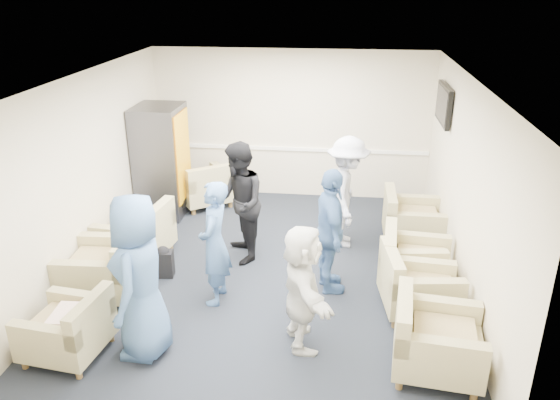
# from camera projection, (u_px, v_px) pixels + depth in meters

# --- Properties ---
(floor) EXTENTS (6.00, 6.00, 0.00)m
(floor) POSITION_uv_depth(u_px,v_px,m) (270.00, 272.00, 7.66)
(floor) COLOR black
(floor) RESTS_ON ground
(ceiling) EXTENTS (6.00, 6.00, 0.00)m
(ceiling) POSITION_uv_depth(u_px,v_px,m) (268.00, 78.00, 6.63)
(ceiling) COLOR white
(ceiling) RESTS_ON back_wall
(back_wall) EXTENTS (5.00, 0.02, 2.70)m
(back_wall) POSITION_uv_depth(u_px,v_px,m) (291.00, 125.00, 9.90)
(back_wall) COLOR beige
(back_wall) RESTS_ON floor
(front_wall) EXTENTS (5.00, 0.02, 2.70)m
(front_wall) POSITION_uv_depth(u_px,v_px,m) (219.00, 311.00, 4.39)
(front_wall) COLOR beige
(front_wall) RESTS_ON floor
(left_wall) EXTENTS (0.02, 6.00, 2.70)m
(left_wall) POSITION_uv_depth(u_px,v_px,m) (87.00, 175.00, 7.42)
(left_wall) COLOR beige
(left_wall) RESTS_ON floor
(right_wall) EXTENTS (0.02, 6.00, 2.70)m
(right_wall) POSITION_uv_depth(u_px,v_px,m) (465.00, 190.00, 6.88)
(right_wall) COLOR beige
(right_wall) RESTS_ON floor
(chair_rail) EXTENTS (4.98, 0.04, 0.06)m
(chair_rail) POSITION_uv_depth(u_px,v_px,m) (291.00, 149.00, 10.05)
(chair_rail) COLOR white
(chair_rail) RESTS_ON back_wall
(tv) EXTENTS (0.10, 1.00, 0.58)m
(tv) POSITION_uv_depth(u_px,v_px,m) (444.00, 105.00, 8.27)
(tv) COLOR black
(tv) RESTS_ON right_wall
(armchair_left_near) EXTENTS (0.89, 0.89, 0.63)m
(armchair_left_near) POSITION_uv_depth(u_px,v_px,m) (71.00, 330.00, 5.87)
(armchair_left_near) COLOR tan
(armchair_left_near) RESTS_ON floor
(armchair_left_mid) EXTENTS (0.97, 0.97, 0.74)m
(armchair_left_mid) POSITION_uv_depth(u_px,v_px,m) (107.00, 270.00, 6.98)
(armchair_left_mid) COLOR tan
(armchair_left_mid) RESTS_ON floor
(armchair_left_far) EXTENTS (1.01, 1.01, 0.73)m
(armchair_left_far) POSITION_uv_depth(u_px,v_px,m) (139.00, 236.00, 7.89)
(armchair_left_far) COLOR tan
(armchair_left_far) RESTS_ON floor
(armchair_right_near) EXTENTS (0.98, 0.98, 0.71)m
(armchair_right_near) POSITION_uv_depth(u_px,v_px,m) (432.00, 342.00, 5.63)
(armchair_right_near) COLOR tan
(armchair_right_near) RESTS_ON floor
(armchair_right_midnear) EXTENTS (0.97, 0.97, 0.70)m
(armchair_right_midnear) POSITION_uv_depth(u_px,v_px,m) (414.00, 286.00, 6.66)
(armchair_right_midnear) COLOR tan
(armchair_right_midnear) RESTS_ON floor
(armchair_right_midfar) EXTENTS (0.95, 0.95, 0.70)m
(armchair_right_midfar) POSITION_uv_depth(u_px,v_px,m) (412.00, 266.00, 7.12)
(armchair_right_midfar) COLOR tan
(armchair_right_midfar) RESTS_ON floor
(armchair_right_far) EXTENTS (0.88, 0.88, 0.70)m
(armchair_right_far) POSITION_uv_depth(u_px,v_px,m) (409.00, 222.00, 8.40)
(armchair_right_far) COLOR tan
(armchair_right_far) RESTS_ON floor
(armchair_corner) EXTENTS (1.21, 1.21, 0.69)m
(armchair_corner) POSITION_uv_depth(u_px,v_px,m) (205.00, 187.00, 9.77)
(armchair_corner) COLOR tan
(armchair_corner) RESTS_ON floor
(vending_machine) EXTENTS (0.77, 0.90, 1.89)m
(vending_machine) POSITION_uv_depth(u_px,v_px,m) (162.00, 161.00, 9.25)
(vending_machine) COLOR #48484F
(vending_machine) RESTS_ON floor
(backpack) EXTENTS (0.28, 0.22, 0.45)m
(backpack) POSITION_uv_depth(u_px,v_px,m) (164.00, 261.00, 7.48)
(backpack) COLOR black
(backpack) RESTS_ON floor
(pillow) EXTENTS (0.34, 0.44, 0.12)m
(pillow) POSITION_uv_depth(u_px,v_px,m) (68.00, 317.00, 5.82)
(pillow) COLOR white
(pillow) RESTS_ON armchair_left_near
(person_front_left) EXTENTS (0.60, 0.91, 1.85)m
(person_front_left) POSITION_uv_depth(u_px,v_px,m) (140.00, 277.00, 5.72)
(person_front_left) COLOR #3F6399
(person_front_left) RESTS_ON floor
(person_mid_left) EXTENTS (0.40, 0.60, 1.61)m
(person_mid_left) POSITION_uv_depth(u_px,v_px,m) (215.00, 243.00, 6.71)
(person_mid_left) COLOR #3F6399
(person_mid_left) RESTS_ON floor
(person_back_left) EXTENTS (0.91, 1.03, 1.75)m
(person_back_left) POSITION_uv_depth(u_px,v_px,m) (239.00, 203.00, 7.71)
(person_back_left) COLOR black
(person_back_left) RESTS_ON floor
(person_back_right) EXTENTS (0.64, 1.11, 1.71)m
(person_back_right) POSITION_uv_depth(u_px,v_px,m) (347.00, 192.00, 8.16)
(person_back_right) COLOR white
(person_back_right) RESTS_ON floor
(person_mid_right) EXTENTS (0.62, 1.05, 1.68)m
(person_mid_right) POSITION_uv_depth(u_px,v_px,m) (330.00, 232.00, 6.94)
(person_mid_right) COLOR #3F6399
(person_mid_right) RESTS_ON floor
(person_front_right) EXTENTS (0.75, 1.41, 1.46)m
(person_front_right) POSITION_uv_depth(u_px,v_px,m) (302.00, 287.00, 5.91)
(person_front_right) COLOR silver
(person_front_right) RESTS_ON floor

